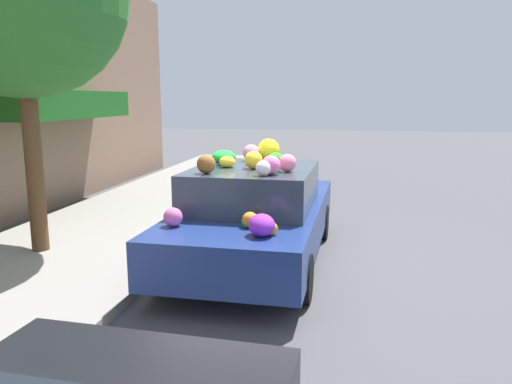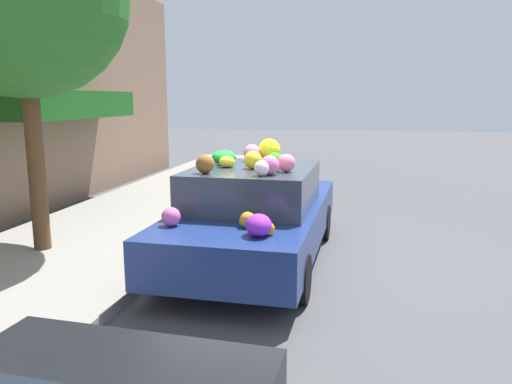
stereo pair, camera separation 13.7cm
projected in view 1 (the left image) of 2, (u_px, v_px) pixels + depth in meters
The scene contains 4 objects.
ground_plane at pixel (254, 260), 7.19m from camera, with size 60.00×60.00×0.00m, color #4C4C4F.
sidewalk_curb at pixel (82, 246), 7.66m from camera, with size 24.00×3.20×0.13m.
fire_hydrant at pixel (189, 194), 9.62m from camera, with size 0.20×0.20×0.70m.
art_car at pixel (255, 212), 7.02m from camera, with size 4.39×1.95×1.71m.
Camera 1 is at (-6.77, -1.27, 2.31)m, focal length 35.00 mm.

